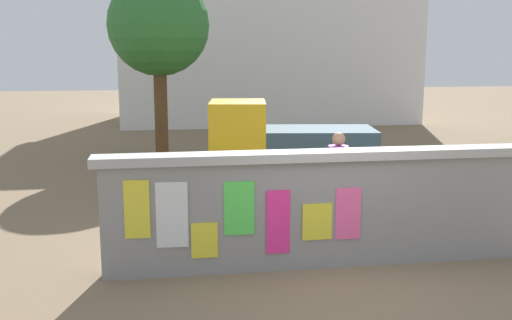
{
  "coord_description": "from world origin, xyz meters",
  "views": [
    {
      "loc": [
        -2.2,
        -7.66,
        2.95
      ],
      "look_at": [
        -0.61,
        2.47,
        1.05
      ],
      "focal_mm": 41.83,
      "sensor_mm": 36.0,
      "label": 1
    }
  ],
  "objects_px": {
    "motorcycle": "(233,202)",
    "tree_roadside": "(159,26)",
    "bicycle_near": "(156,189)",
    "person_walking": "(338,170)",
    "auto_rickshaw_truck": "(283,144)"
  },
  "relations": [
    {
      "from": "auto_rickshaw_truck",
      "to": "person_walking",
      "type": "height_order",
      "value": "auto_rickshaw_truck"
    },
    {
      "from": "motorcycle",
      "to": "person_walking",
      "type": "relative_size",
      "value": 1.17
    },
    {
      "from": "bicycle_near",
      "to": "person_walking",
      "type": "distance_m",
      "value": 3.54
    },
    {
      "from": "motorcycle",
      "to": "person_walking",
      "type": "distance_m",
      "value": 1.81
    },
    {
      "from": "auto_rickshaw_truck",
      "to": "person_walking",
      "type": "xyz_separation_m",
      "value": [
        0.24,
        -3.4,
        0.09
      ]
    },
    {
      "from": "auto_rickshaw_truck",
      "to": "tree_roadside",
      "type": "xyz_separation_m",
      "value": [
        -2.64,
        3.96,
        2.68
      ]
    },
    {
      "from": "motorcycle",
      "to": "tree_roadside",
      "type": "height_order",
      "value": "tree_roadside"
    },
    {
      "from": "auto_rickshaw_truck",
      "to": "bicycle_near",
      "type": "xyz_separation_m",
      "value": [
        -2.78,
        -1.65,
        -0.54
      ]
    },
    {
      "from": "person_walking",
      "to": "motorcycle",
      "type": "bearing_deg",
      "value": 172.24
    },
    {
      "from": "motorcycle",
      "to": "bicycle_near",
      "type": "bearing_deg",
      "value": 130.54
    },
    {
      "from": "bicycle_near",
      "to": "tree_roadside",
      "type": "distance_m",
      "value": 6.47
    },
    {
      "from": "motorcycle",
      "to": "bicycle_near",
      "type": "distance_m",
      "value": 2.0
    },
    {
      "from": "motorcycle",
      "to": "tree_roadside",
      "type": "distance_m",
      "value": 7.87
    },
    {
      "from": "motorcycle",
      "to": "tree_roadside",
      "type": "xyz_separation_m",
      "value": [
        -1.16,
        7.13,
        3.12
      ]
    },
    {
      "from": "auto_rickshaw_truck",
      "to": "motorcycle",
      "type": "height_order",
      "value": "auto_rickshaw_truck"
    }
  ]
}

